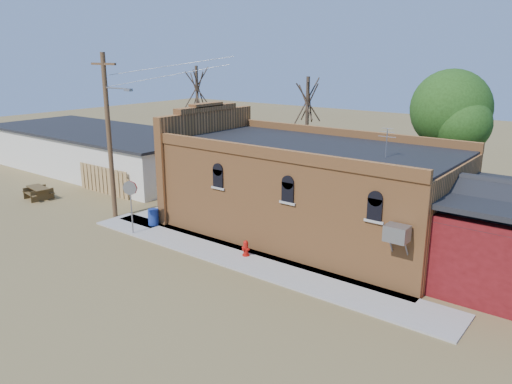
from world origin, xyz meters
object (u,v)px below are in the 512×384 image
Objects in this scene: brick_bar at (305,189)px; fire_hydrant at (246,248)px; stop_sign at (130,193)px; picnic_table at (38,191)px; trash_barrel at (153,217)px; utility_pole at (109,133)px.

brick_bar reaches higher than fire_hydrant.
picnic_table is (-9.89, 0.50, -1.69)m from stop_sign.
fire_hydrant is at bearing -2.48° from trash_barrel.
utility_pole is at bearing 13.96° from picnic_table.
fire_hydrant reaches higher than picnic_table.
utility_pole reaches higher than brick_bar.
trash_barrel is at bearing -150.09° from brick_bar.
stop_sign is at bearing -21.85° from utility_pole.
picnic_table is at bearing -165.72° from fire_hydrant.
brick_bar reaches higher than picnic_table.
brick_bar reaches higher than stop_sign.
stop_sign is (2.99, -1.20, -2.58)m from utility_pole.
fire_hydrant is 0.36× the size of picnic_table.
trash_barrel reaches higher than picnic_table.
picnic_table is at bearing 170.87° from stop_sign.
stop_sign reaches higher than fire_hydrant.
utility_pole is 3.27× the size of stop_sign.
picnic_table is (-16.68, -4.99, -1.83)m from brick_bar.
fire_hydrant is at bearing -94.99° from brick_bar.
fire_hydrant is (-0.37, -4.28, -1.90)m from brick_bar.
stop_sign reaches higher than trash_barrel.
utility_pole is (-9.79, -4.29, 2.43)m from brick_bar.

